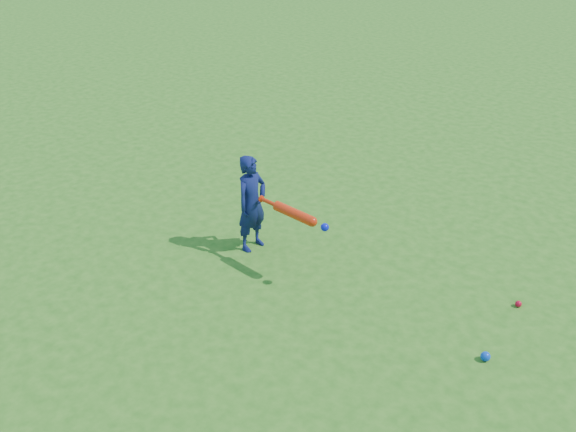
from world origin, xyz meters
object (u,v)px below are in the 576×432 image
at_px(ground_ball_red, 518,304).
at_px(child, 252,203).
at_px(bat_swing, 297,215).
at_px(ground_ball_blue, 485,356).

bearing_deg(ground_ball_red, child, -163.59).
bearing_deg(bat_swing, child, 175.36).
height_order(ground_ball_red, bat_swing, bat_swing).
bearing_deg(ground_ball_blue, child, 177.51).
height_order(ground_ball_red, ground_ball_blue, ground_ball_blue).
bearing_deg(ground_ball_red, ground_ball_blue, -85.33).
distance_m(ground_ball_red, ground_ball_blue, 0.87).
relative_size(child, ground_ball_blue, 12.75).
height_order(child, bat_swing, child).
relative_size(child, ground_ball_red, 17.18).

